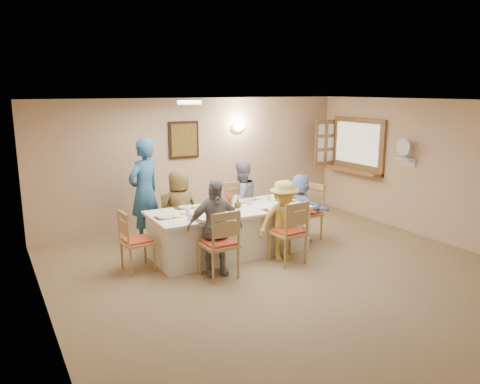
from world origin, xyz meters
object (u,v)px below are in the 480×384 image
diner_front_left (215,227)px  desk_fan (405,151)px  dining_table (230,231)px  diner_front_right (284,221)px  condiment_ketchup (228,201)px  chair_back_left (177,220)px  chair_left_end (137,240)px  caregiver (145,192)px  chair_front_right (288,231)px  chair_right_end (306,212)px  diner_right_end (300,207)px  chair_front_left (219,243)px  chair_back_right (238,210)px  serving_hatch (358,145)px  diner_back_right (241,200)px  diner_back_left (180,209)px

diner_front_left → desk_fan: bearing=12.4°
dining_table → diner_front_left: 0.97m
diner_front_right → condiment_ketchup: (-0.63, 0.68, 0.25)m
chair_back_left → chair_left_end: (-0.95, -0.80, 0.02)m
chair_left_end → caregiver: caregiver is taller
diner_front_right → diner_front_left: bearing=-168.9°
chair_front_right → chair_right_end: size_ratio=1.00×
dining_table → diner_right_end: size_ratio=2.16×
chair_right_end → chair_front_right: bearing=-55.0°
dining_table → chair_right_end: 1.56m
diner_front_right → desk_fan: bearing=15.2°
chair_front_right → chair_left_end: chair_front_right is taller
chair_front_left → caregiver: (-0.45, 1.95, 0.42)m
chair_back_right → serving_hatch: bearing=10.8°
chair_back_right → chair_front_left: (-1.20, -1.60, 0.02)m
chair_back_right → chair_left_end: 2.29m
chair_front_left → diner_front_left: bearing=-91.8°
diner_front_right → diner_back_right: bearing=101.1°
chair_back_left → caregiver: caregiver is taller
chair_right_end → diner_front_right: diner_front_right is taller
diner_front_left → caregiver: caregiver is taller
chair_front_left → serving_hatch: bearing=-159.8°
chair_front_left → chair_front_right: 1.20m
diner_front_right → chair_left_end: bearing=173.5°
serving_hatch → chair_right_end: serving_hatch is taller
caregiver → diner_back_right: bearing=135.8°
diner_right_end → serving_hatch: bearing=-76.3°
diner_right_end → caregiver: size_ratio=0.65×
chair_back_left → diner_right_end: diner_right_end is taller
chair_back_left → diner_back_left: size_ratio=0.66×
chair_left_end → diner_back_left: 1.19m
diner_right_end → condiment_ketchup: size_ratio=4.63×
serving_hatch → dining_table: 3.81m
dining_table → diner_back_right: (0.60, 0.68, 0.32)m
chair_back_right → condiment_ketchup: 1.09m
dining_table → diner_back_left: bearing=131.4°
diner_front_left → diner_right_end: (2.02, 0.68, -0.11)m
serving_hatch → condiment_ketchup: size_ratio=5.74×
diner_back_right → diner_front_left: 1.81m
chair_back_right → diner_back_left: size_ratio=0.72×
diner_right_end → caregiver: bearing=56.3°
chair_front_left → diner_back_right: size_ratio=0.73×
chair_back_left → diner_back_right: 1.23m
desk_fan → diner_back_right: (-2.82, 1.16, -0.85)m
serving_hatch → dining_table: serving_hatch is taller
chair_right_end → diner_back_right: (-0.95, 0.68, 0.20)m
chair_left_end → diner_front_right: diner_front_right is taller
serving_hatch → diner_right_end: 2.45m
chair_right_end → caregiver: 2.87m
diner_front_right → chair_right_end: bearing=46.7°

